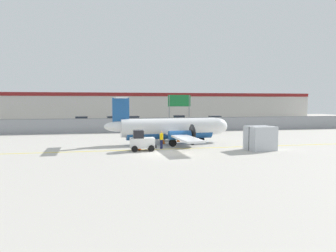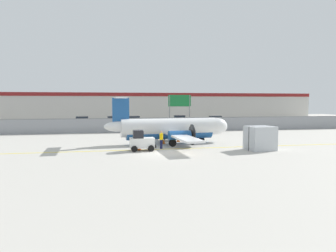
% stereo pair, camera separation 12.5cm
% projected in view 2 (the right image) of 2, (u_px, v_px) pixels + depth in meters
% --- Properties ---
extents(ground_plane, '(140.00, 140.00, 0.01)m').
position_uv_depth(ground_plane, '(161.00, 149.00, 28.12)').
color(ground_plane, '#BCB7AD').
extents(perimeter_fence, '(98.00, 0.10, 2.10)m').
position_uv_depth(perimeter_fence, '(144.00, 125.00, 43.70)').
color(perimeter_fence, gray).
rests_on(perimeter_fence, ground).
extents(parking_lot_strip, '(98.00, 17.00, 0.12)m').
position_uv_depth(parking_lot_strip, '(137.00, 126.00, 55.05)').
color(parking_lot_strip, '#38383A').
rests_on(parking_lot_strip, ground).
extents(background_building, '(91.00, 8.10, 6.50)m').
position_uv_depth(background_building, '(131.00, 106.00, 72.90)').
color(background_building, beige).
rests_on(background_building, ground).
extents(commuter_airplane, '(13.51, 16.07, 4.92)m').
position_uv_depth(commuter_airplane, '(172.00, 129.00, 31.80)').
color(commuter_airplane, white).
rests_on(commuter_airplane, ground).
extents(baggage_tug, '(2.34, 1.40, 1.88)m').
position_uv_depth(baggage_tug, '(141.00, 141.00, 27.17)').
color(baggage_tug, silver).
rests_on(baggage_tug, ground).
extents(ground_crew_worker, '(0.47, 0.51, 1.70)m').
position_uv_depth(ground_crew_worker, '(161.00, 139.00, 28.43)').
color(ground_crew_worker, '#191E4C').
rests_on(ground_crew_worker, ground).
extents(cargo_container, '(2.63, 2.28, 2.20)m').
position_uv_depth(cargo_container, '(260.00, 138.00, 27.58)').
color(cargo_container, '#B7BCC1').
rests_on(cargo_container, ground).
extents(traffic_cone_near_left, '(0.36, 0.36, 0.64)m').
position_uv_depth(traffic_cone_near_left, '(164.00, 141.00, 31.79)').
color(traffic_cone_near_left, orange).
rests_on(traffic_cone_near_left, ground).
extents(traffic_cone_near_right, '(0.36, 0.36, 0.64)m').
position_uv_depth(traffic_cone_near_right, '(139.00, 146.00, 27.75)').
color(traffic_cone_near_right, orange).
rests_on(traffic_cone_near_right, ground).
extents(traffic_cone_far_left, '(0.36, 0.36, 0.64)m').
position_uv_depth(traffic_cone_far_left, '(150.00, 144.00, 29.06)').
color(traffic_cone_far_left, orange).
rests_on(traffic_cone_far_left, ground).
extents(traffic_cone_far_right, '(0.36, 0.36, 0.64)m').
position_uv_depth(traffic_cone_far_right, '(178.00, 139.00, 33.31)').
color(traffic_cone_far_right, orange).
rests_on(traffic_cone_far_right, ground).
extents(parked_car_0, '(4.34, 2.31, 1.58)m').
position_uv_depth(parked_car_0, '(53.00, 124.00, 47.76)').
color(parked_car_0, navy).
rests_on(parked_car_0, parking_lot_strip).
extents(parked_car_1, '(4.35, 2.34, 1.58)m').
position_uv_depth(parked_car_1, '(81.00, 121.00, 56.00)').
color(parked_car_1, silver).
rests_on(parked_car_1, parking_lot_strip).
extents(parked_car_2, '(4.37, 2.38, 1.58)m').
position_uv_depth(parked_car_2, '(113.00, 120.00, 57.01)').
color(parked_car_2, gray).
rests_on(parked_car_2, parking_lot_strip).
extents(parked_car_3, '(4.38, 2.40, 1.58)m').
position_uv_depth(parked_car_3, '(133.00, 120.00, 57.15)').
color(parked_car_3, '#B28C19').
rests_on(parked_car_3, parking_lot_strip).
extents(parked_car_4, '(4.24, 2.08, 1.58)m').
position_uv_depth(parked_car_4, '(163.00, 123.00, 50.23)').
color(parked_car_4, gray).
rests_on(parked_car_4, parking_lot_strip).
extents(parked_car_5, '(4.38, 2.41, 1.58)m').
position_uv_depth(parked_car_5, '(180.00, 119.00, 60.30)').
color(parked_car_5, black).
rests_on(parked_car_5, parking_lot_strip).
extents(parked_car_6, '(4.33, 2.27, 1.58)m').
position_uv_depth(parked_car_6, '(216.00, 120.00, 58.01)').
color(parked_car_6, '#B28C19').
rests_on(parked_car_6, parking_lot_strip).
extents(highway_sign, '(3.60, 0.14, 5.50)m').
position_uv_depth(highway_sign, '(180.00, 104.00, 46.75)').
color(highway_sign, slate).
rests_on(highway_sign, ground).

